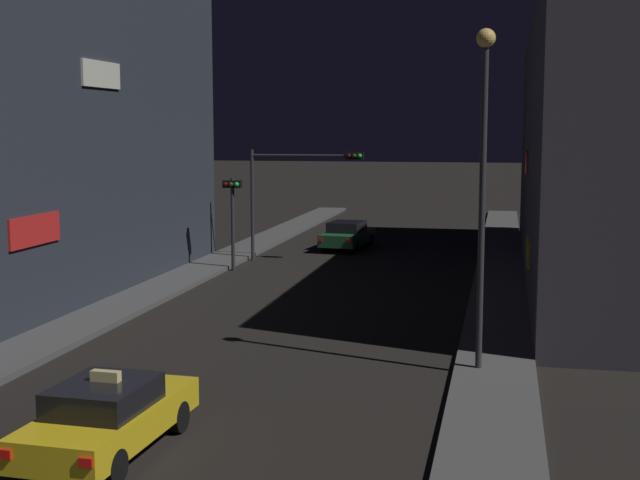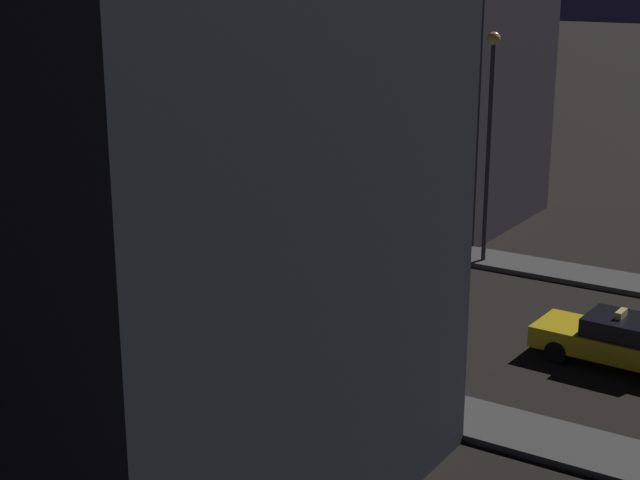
# 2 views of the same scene
# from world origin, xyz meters

# --- Properties ---
(sidewalk_left) EXTENTS (2.01, 56.96, 0.18)m
(sidewalk_left) POSITION_xyz_m (-6.26, 26.48, 0.09)
(sidewalk_left) COLOR #4C4C4C
(sidewalk_left) RESTS_ON ground_plane
(sidewalk_right) EXTENTS (2.01, 56.96, 0.18)m
(sidewalk_right) POSITION_xyz_m (6.26, 26.48, 0.09)
(sidewalk_right) COLOR #4C4C4C
(sidewalk_right) RESTS_ON ground_plane
(building_facade_right) EXTENTS (8.18, 28.23, 10.24)m
(building_facade_right) POSITION_xyz_m (11.32, 27.40, 5.12)
(building_facade_right) COLOR #3D3842
(building_facade_right) RESTS_ON ground_plane
(taxi) EXTENTS (1.99, 4.52, 1.62)m
(taxi) POSITION_xyz_m (-0.80, 5.37, 0.74)
(taxi) COLOR yellow
(taxi) RESTS_ON ground_plane
(far_car) EXTENTS (2.29, 4.62, 1.42)m
(far_car) POSITION_xyz_m (-1.37, 34.03, 0.73)
(far_car) COLOR #1E512D
(far_car) RESTS_ON ground_plane
(traffic_light_overhead) EXTENTS (5.27, 0.42, 5.13)m
(traffic_light_overhead) POSITION_xyz_m (-2.92, 29.34, 3.77)
(traffic_light_overhead) COLOR #2D2D33
(traffic_light_overhead) RESTS_ON ground_plane
(traffic_light_left_kerb) EXTENTS (0.80, 0.42, 3.99)m
(traffic_light_left_kerb) POSITION_xyz_m (-5.01, 26.34, 2.84)
(traffic_light_left_kerb) COLOR #2D2D33
(traffic_light_left_kerb) RESTS_ON ground_plane
(street_lamp_near_block) EXTENTS (0.47, 0.47, 8.29)m
(street_lamp_near_block) POSITION_xyz_m (5.85, 12.27, 5.48)
(street_lamp_near_block) COLOR #2D2D33
(street_lamp_near_block) RESTS_ON sidewalk_right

